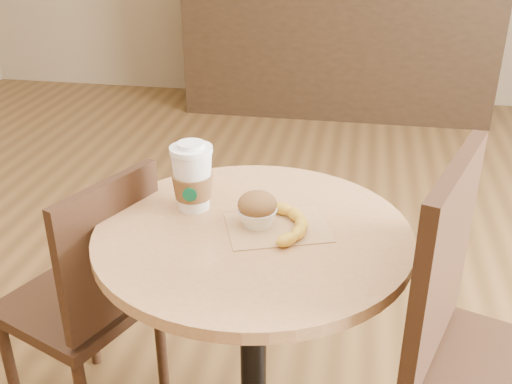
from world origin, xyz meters
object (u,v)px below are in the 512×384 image
muffin (257,209)px  banana (281,222)px  chair_left (91,296)px  coffee_cup (193,179)px  cafe_table (253,296)px  chair_right (488,364)px

muffin → banana: bearing=-5.4°
chair_left → muffin: 0.58m
chair_left → muffin: same height
coffee_cup → muffin: (0.18, -0.07, -0.03)m
cafe_table → coffee_cup: (-0.17, 0.08, 0.28)m
chair_right → muffin: (-0.54, 0.17, 0.25)m
chair_left → banana: chair_left is taller
cafe_table → banana: banana is taller
chair_left → banana: size_ratio=3.95×
muffin → coffee_cup: bearing=159.6°
cafe_table → chair_left: bearing=174.6°
chair_right → chair_left: bearing=98.5°
coffee_cup → banana: bearing=-24.3°
cafe_table → chair_left: 0.48m
cafe_table → coffee_cup: bearing=154.0°
coffee_cup → banana: coffee_cup is taller
banana → chair_right: bearing=-38.6°
chair_right → banana: size_ratio=4.70×
banana → muffin: bearing=154.2°
cafe_table → chair_right: chair_right is taller
muffin → banana: size_ratio=0.46×
chair_left → chair_right: (1.02, -0.19, 0.09)m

